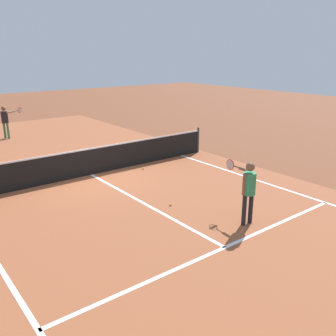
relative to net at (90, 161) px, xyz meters
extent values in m
plane|color=brown|center=(0.00, 0.00, -0.49)|extent=(60.00, 60.00, 0.00)
cube|color=#9E5433|center=(0.00, 0.00, -0.49)|extent=(10.62, 24.40, 0.00)
cube|color=white|center=(-4.11, -5.95, -0.49)|extent=(0.10, 11.89, 0.01)
cube|color=white|center=(4.11, -5.95, -0.49)|extent=(0.10, 11.89, 0.01)
cube|color=white|center=(0.00, -6.40, -0.49)|extent=(8.22, 0.10, 0.01)
cube|color=white|center=(0.00, -3.20, -0.49)|extent=(0.10, 6.40, 0.01)
cylinder|color=#33383D|center=(5.03, 0.00, 0.04)|extent=(0.09, 0.09, 1.07)
cube|color=black|center=(0.00, 0.00, -0.04)|extent=(10.07, 0.02, 0.91)
cube|color=white|center=(0.00, 0.00, 0.44)|extent=(10.07, 0.03, 0.05)
cylinder|color=black|center=(1.18, -5.90, -0.10)|extent=(0.11, 0.11, 0.79)
cylinder|color=black|center=(1.40, -5.92, -0.10)|extent=(0.11, 0.11, 0.79)
cylinder|color=#338C59|center=(1.29, -5.91, 0.57)|extent=(0.32, 0.32, 0.55)
sphere|color=brown|center=(1.29, -5.91, 1.00)|extent=(0.22, 0.22, 0.22)
cylinder|color=brown|center=(1.12, -5.89, 0.58)|extent=(0.08, 0.08, 0.54)
cylinder|color=brown|center=(1.48, -5.66, 0.80)|extent=(0.13, 0.54, 0.08)
cylinder|color=black|center=(1.52, -5.28, 0.80)|extent=(0.05, 0.22, 0.03)
torus|color=red|center=(1.54, -5.04, 0.80)|extent=(0.05, 0.28, 0.28)
cylinder|color=silver|center=(1.54, -5.04, 0.80)|extent=(0.25, 0.03, 0.25)
cylinder|color=#3F7247|center=(-0.74, 7.87, -0.10)|extent=(0.11, 0.11, 0.79)
cylinder|color=#3F7247|center=(-0.63, 7.69, -0.10)|extent=(0.11, 0.11, 0.79)
cylinder|color=black|center=(-0.69, 7.78, 0.58)|extent=(0.32, 0.32, 0.56)
sphere|color=brown|center=(-0.69, 7.78, 1.00)|extent=(0.22, 0.22, 0.22)
cylinder|color=brown|center=(-0.77, 7.92, 0.58)|extent=(0.08, 0.08, 0.54)
cylinder|color=brown|center=(-0.37, 7.77, 0.80)|extent=(0.50, 0.35, 0.08)
cylinder|color=black|center=(-0.04, 7.97, 0.80)|extent=(0.20, 0.14, 0.03)
torus|color=red|center=(0.16, 8.09, 0.80)|extent=(0.25, 0.16, 0.28)
cylinder|color=silver|center=(0.16, 8.09, 0.80)|extent=(0.13, 0.22, 0.25)
sphere|color=#CCE033|center=(0.50, -3.85, -0.46)|extent=(0.07, 0.07, 0.07)
sphere|color=#CCE033|center=(1.78, -0.61, -0.46)|extent=(0.07, 0.07, 0.07)
camera|label=1|loc=(-5.40, -11.29, 3.59)|focal=39.37mm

